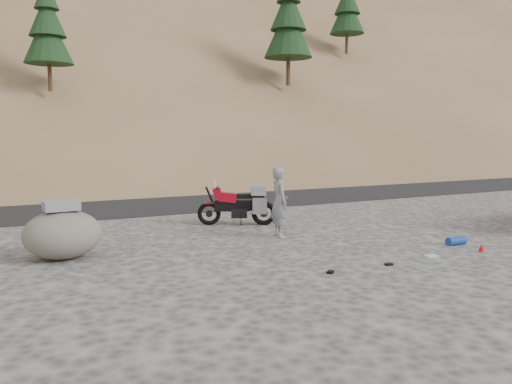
{
  "coord_description": "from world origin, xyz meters",
  "views": [
    {
      "loc": [
        -5.61,
        -8.81,
        2.4
      ],
      "look_at": [
        -0.29,
        2.03,
        1.0
      ],
      "focal_mm": 35.0,
      "sensor_mm": 36.0,
      "label": 1
    }
  ],
  "objects": [
    {
      "name": "ground",
      "position": [
        0.0,
        0.0,
        0.0
      ],
      "size": [
        140.0,
        140.0,
        0.0
      ],
      "primitive_type": "plane",
      "color": "#3F3C3A",
      "rests_on": "ground"
    },
    {
      "name": "road",
      "position": [
        0.0,
        9.0,
        0.0
      ],
      "size": [
        120.0,
        7.0,
        0.05
      ],
      "primitive_type": "cube",
      "color": "black",
      "rests_on": "ground"
    },
    {
      "name": "hillside",
      "position": [
        -0.05,
        40.88,
        11.08
      ],
      "size": [
        120.0,
        73.0,
        46.72
      ],
      "color": "brown",
      "rests_on": "ground"
    },
    {
      "name": "motorcycle",
      "position": [
        -0.22,
        3.12,
        0.53
      ],
      "size": [
        1.96,
        1.08,
        1.24
      ],
      "rotation": [
        0.0,
        0.0,
        -0.41
      ],
      "color": "black",
      "rests_on": "ground"
    },
    {
      "name": "man",
      "position": [
        -0.04,
        1.3,
        0.0
      ],
      "size": [
        0.5,
        0.67,
        1.66
      ],
      "primitive_type": "imported",
      "rotation": [
        0.0,
        0.0,
        1.38
      ],
      "color": "gray",
      "rests_on": "ground"
    },
    {
      "name": "boulder",
      "position": [
        -4.8,
        1.32,
        0.5
      ],
      "size": [
        1.61,
        1.42,
        1.13
      ],
      "rotation": [
        0.0,
        0.0,
        -0.12
      ],
      "color": "#5B574E",
      "rests_on": "ground"
    },
    {
      "name": "small_rock",
      "position": [
        -4.65,
        1.6,
        0.19
      ],
      "size": [
        0.66,
        0.6,
        0.38
      ],
      "rotation": [
        0.0,
        0.0,
        -0.06
      ],
      "color": "#5B574E",
      "rests_on": "ground"
    },
    {
      "name": "gear_blue_mat",
      "position": [
        3.01,
        -1.16,
        0.09
      ],
      "size": [
        0.47,
        0.2,
        0.19
      ],
      "primitive_type": "cylinder",
      "rotation": [
        0.0,
        1.57,
        -0.02
      ],
      "color": "navy",
      "rests_on": "ground"
    },
    {
      "name": "gear_funnel",
      "position": [
        2.99,
        -1.83,
        0.08
      ],
      "size": [
        0.16,
        0.16,
        0.16
      ],
      "primitive_type": "cone",
      "rotation": [
        0.0,
        0.0,
        -0.38
      ],
      "color": "red",
      "rests_on": "ground"
    },
    {
      "name": "gear_glove_a",
      "position": [
        0.54,
        -1.84,
        0.02
      ],
      "size": [
        0.14,
        0.1,
        0.04
      ],
      "primitive_type": "cube",
      "rotation": [
        0.0,
        0.0,
        -0.03
      ],
      "color": "black",
      "rests_on": "ground"
    },
    {
      "name": "gear_glove_b",
      "position": [
        -0.74,
        -1.81,
        0.02
      ],
      "size": [
        0.16,
        0.15,
        0.04
      ],
      "primitive_type": "cube",
      "rotation": [
        0.0,
        0.0,
        0.61
      ],
      "color": "black",
      "rests_on": "ground"
    },
    {
      "name": "gear_blue_cloth",
      "position": [
        1.77,
        -1.67,
        0.01
      ],
      "size": [
        0.27,
        0.2,
        0.01
      ],
      "primitive_type": "cube",
      "rotation": [
        0.0,
        0.0,
        -0.02
      ],
      "color": "#99D0ED",
      "rests_on": "ground"
    }
  ]
}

